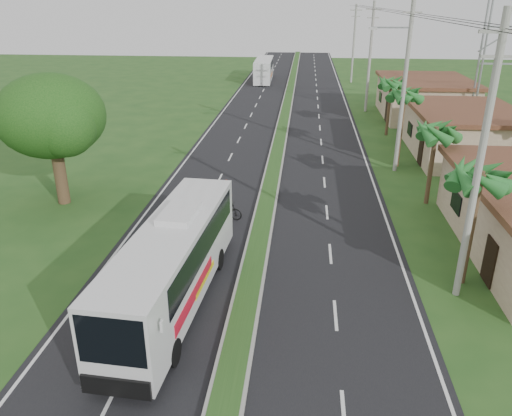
{
  "coord_description": "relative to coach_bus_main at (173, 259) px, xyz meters",
  "views": [
    {
      "loc": [
        2.03,
        -16.23,
        11.23
      ],
      "look_at": [
        -0.15,
        6.01,
        1.8
      ],
      "focal_mm": 35.0,
      "sensor_mm": 36.0,
      "label": 1
    }
  ],
  "objects": [
    {
      "name": "median_strip",
      "position": [
        2.79,
        19.71,
        -1.86
      ],
      "size": [
        1.2,
        160.0,
        0.18
      ],
      "color": "gray",
      "rests_on": "ground"
    },
    {
      "name": "utility_pole_c",
      "position": [
        11.29,
        37.71,
        3.71
      ],
      "size": [
        1.6,
        0.28,
        11.0
      ],
      "color": "gray",
      "rests_on": "ground"
    },
    {
      "name": "palm_verge_a",
      "position": [
        11.79,
        2.71,
        2.78
      ],
      "size": [
        2.4,
        2.4,
        5.45
      ],
      "color": "#473321",
      "rests_on": "ground"
    },
    {
      "name": "lane_edge_left",
      "position": [
        -3.91,
        19.71,
        -1.96
      ],
      "size": [
        0.12,
        160.0,
        0.01
      ],
      "primitive_type": "cube",
      "color": "silver",
      "rests_on": "ground"
    },
    {
      "name": "utility_pole_d",
      "position": [
        11.29,
        57.71,
        3.46
      ],
      "size": [
        1.6,
        0.28,
        10.5
      ],
      "color": "gray",
      "rests_on": "ground"
    },
    {
      "name": "palm_verge_c",
      "position": [
        11.59,
        18.71,
        3.16
      ],
      "size": [
        2.4,
        2.4,
        5.85
      ],
      "color": "#473321",
      "rests_on": "ground"
    },
    {
      "name": "shop_mid",
      "position": [
        16.79,
        21.71,
        -0.1
      ],
      "size": [
        7.6,
        10.6,
        3.67
      ],
      "color": "tan",
      "rests_on": "ground"
    },
    {
      "name": "utility_pole_a",
      "position": [
        11.29,
        1.71,
        3.71
      ],
      "size": [
        1.6,
        0.28,
        11.0
      ],
      "color": "gray",
      "rests_on": "ground"
    },
    {
      "name": "lane_edge_right",
      "position": [
        9.49,
        19.71,
        -1.96
      ],
      "size": [
        0.12,
        160.0,
        0.01
      ],
      "primitive_type": "cube",
      "color": "silver",
      "rests_on": "ground"
    },
    {
      "name": "palm_verge_d",
      "position": [
        12.09,
        27.71,
        2.59
      ],
      "size": [
        2.4,
        2.4,
        5.25
      ],
      "color": "#473321",
      "rests_on": "ground"
    },
    {
      "name": "road_asphalt",
      "position": [
        2.79,
        19.71,
        -1.95
      ],
      "size": [
        14.0,
        160.0,
        0.02
      ],
      "primitive_type": "cube",
      "color": "black",
      "rests_on": "ground"
    },
    {
      "name": "motorcyclist",
      "position": [
        0.79,
        8.24,
        -1.13
      ],
      "size": [
        1.81,
        0.89,
        2.31
      ],
      "rotation": [
        0.0,
        0.0,
        -0.24
      ],
      "color": "black",
      "rests_on": "ground"
    },
    {
      "name": "palm_verge_b",
      "position": [
        12.19,
        11.71,
        2.4
      ],
      "size": [
        2.4,
        2.4,
        5.05
      ],
      "color": "#473321",
      "rests_on": "ground"
    },
    {
      "name": "shop_far",
      "position": [
        16.79,
        35.71,
        -0.03
      ],
      "size": [
        8.6,
        11.6,
        3.82
      ],
      "color": "tan",
      "rests_on": "ground"
    },
    {
      "name": "coach_bus_far",
      "position": [
        -1.34,
        57.91,
        -0.2
      ],
      "size": [
        2.58,
        10.71,
        3.1
      ],
      "rotation": [
        0.0,
        0.0,
        0.02
      ],
      "color": "white",
      "rests_on": "ground"
    },
    {
      "name": "ground",
      "position": [
        2.79,
        -0.29,
        -1.96
      ],
      "size": [
        180.0,
        180.0,
        0.0
      ],
      "primitive_type": "plane",
      "color": "#234B1B",
      "rests_on": "ground"
    },
    {
      "name": "utility_pole_b",
      "position": [
        11.26,
        17.71,
        4.3
      ],
      "size": [
        3.2,
        0.28,
        12.0
      ],
      "color": "gray",
      "rests_on": "ground"
    },
    {
      "name": "shade_tree",
      "position": [
        -9.32,
        9.72,
        3.07
      ],
      "size": [
        6.3,
        6.0,
        7.54
      ],
      "color": "#473321",
      "rests_on": "ground"
    },
    {
      "name": "coach_bus_main",
      "position": [
        0.0,
        0.0,
        0.0
      ],
      "size": [
        3.02,
        11.15,
        3.56
      ],
      "rotation": [
        0.0,
        0.0,
        -0.07
      ],
      "color": "silver",
      "rests_on": "ground"
    }
  ]
}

